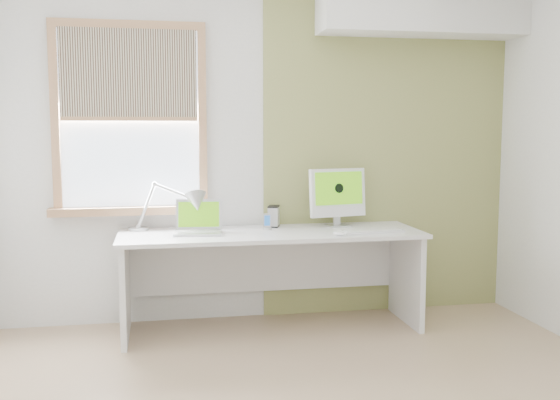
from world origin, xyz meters
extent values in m
cube|color=silver|center=(0.00, 1.76, 1.30)|extent=(4.00, 0.02, 2.60)
cube|color=silver|center=(0.00, -1.76, 1.30)|extent=(4.00, 0.02, 2.60)
cube|color=#84954E|center=(1.00, 1.74, 1.30)|extent=(2.00, 0.02, 2.60)
cube|color=white|center=(1.20, 1.57, 2.40)|extent=(1.60, 0.40, 0.42)
cube|color=#A87952|center=(-1.53, 1.72, 1.55)|extent=(0.06, 0.06, 1.42)
cube|color=#A87952|center=(-0.47, 1.72, 1.55)|extent=(0.06, 0.06, 1.42)
cube|color=#A87952|center=(-1.00, 1.72, 2.23)|extent=(1.00, 0.06, 0.06)
cube|color=#A87952|center=(-1.00, 1.70, 0.87)|extent=(1.20, 0.14, 0.06)
cube|color=#D1E2F9|center=(-1.00, 1.74, 1.55)|extent=(1.00, 0.01, 1.30)
cube|color=beige|center=(-1.00, 1.70, 1.88)|extent=(0.98, 0.02, 0.65)
cube|color=#A87952|center=(-1.00, 1.70, 1.55)|extent=(0.98, 0.03, 0.03)
cube|color=silver|center=(0.00, 1.38, 0.71)|extent=(2.20, 0.70, 0.03)
cube|color=silver|center=(-1.05, 1.38, 0.35)|extent=(0.04, 0.64, 0.70)
cube|color=silver|center=(1.05, 1.38, 0.35)|extent=(0.04, 0.64, 0.70)
cube|color=silver|center=(0.00, 1.70, 0.45)|extent=(2.08, 0.02, 0.48)
cylinder|color=#B1B3B5|center=(-0.96, 1.64, 0.74)|extent=(0.18, 0.18, 0.02)
sphere|color=#B1B3B5|center=(-0.96, 1.64, 0.76)|extent=(0.05, 0.05, 0.04)
cylinder|color=#B1B3B5|center=(-0.90, 1.62, 0.91)|extent=(0.15, 0.05, 0.32)
sphere|color=#B1B3B5|center=(-0.83, 1.61, 1.07)|extent=(0.05, 0.05, 0.04)
cylinder|color=#B1B3B5|center=(-0.70, 1.56, 1.02)|extent=(0.28, 0.12, 0.13)
sphere|color=#B1B3B5|center=(-0.56, 1.52, 0.97)|extent=(0.04, 0.04, 0.04)
cone|color=#B1B3B5|center=(-0.53, 1.51, 0.94)|extent=(0.20, 0.24, 0.20)
cube|color=#B1B3B5|center=(-0.53, 1.38, 0.74)|extent=(0.36, 0.27, 0.02)
cube|color=#B2B5B7|center=(-0.53, 1.38, 0.75)|extent=(0.30, 0.18, 0.00)
cube|color=#B1B3B5|center=(-0.52, 1.50, 0.86)|extent=(0.34, 0.11, 0.22)
cube|color=#48890C|center=(-0.52, 1.49, 0.86)|extent=(0.30, 0.09, 0.18)
cylinder|color=#B1B3B5|center=(-0.02, 1.47, 0.74)|extent=(0.07, 0.07, 0.02)
cube|color=#B1B3B5|center=(-0.02, 1.47, 0.80)|extent=(0.05, 0.01, 0.10)
cube|color=#194C99|center=(-0.02, 1.47, 0.80)|extent=(0.04, 0.00, 0.08)
cube|color=#B1B3B5|center=(0.06, 1.61, 0.81)|extent=(0.11, 0.14, 0.16)
cube|color=black|center=(0.06, 1.61, 0.89)|extent=(0.11, 0.14, 0.01)
cube|color=black|center=(0.06, 1.61, 0.74)|extent=(0.11, 0.14, 0.01)
cube|color=#B1B3B5|center=(0.55, 1.55, 0.74)|extent=(0.19, 0.18, 0.01)
cube|color=#B1B3B5|center=(0.55, 1.57, 0.81)|extent=(0.06, 0.03, 0.15)
cube|color=white|center=(0.55, 1.56, 0.99)|extent=(0.46, 0.16, 0.37)
cube|color=#48890C|center=(0.55, 1.54, 1.03)|extent=(0.39, 0.10, 0.25)
cylinder|color=black|center=(0.55, 1.54, 1.03)|extent=(0.07, 0.02, 0.07)
cube|color=white|center=(0.71, 1.20, 0.74)|extent=(0.47, 0.18, 0.02)
cube|color=white|center=(0.71, 1.20, 0.75)|extent=(0.43, 0.14, 0.00)
ellipsoid|color=white|center=(0.44, 1.13, 0.75)|extent=(0.10, 0.12, 0.03)
camera|label=1|loc=(-0.79, -3.16, 1.48)|focal=41.01mm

